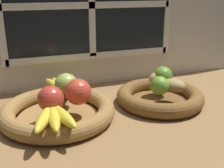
# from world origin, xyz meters

# --- Properties ---
(ground_plane) EXTENTS (1.40, 0.90, 0.03)m
(ground_plane) POSITION_xyz_m (0.00, 0.00, -0.01)
(ground_plane) COLOR olive
(back_wall) EXTENTS (1.40, 0.05, 0.55)m
(back_wall) POSITION_xyz_m (0.00, 0.30, 0.28)
(back_wall) COLOR silver
(back_wall) RESTS_ON ground_plane
(fruit_bowl_left) EXTENTS (0.34, 0.34, 0.05)m
(fruit_bowl_left) POSITION_xyz_m (-0.18, 0.02, 0.02)
(fruit_bowl_left) COLOR olive
(fruit_bowl_left) RESTS_ON ground_plane
(fruit_bowl_right) EXTENTS (0.29, 0.29, 0.05)m
(fruit_bowl_right) POSITION_xyz_m (0.16, 0.02, 0.02)
(fruit_bowl_right) COLOR brown
(fruit_bowl_right) RESTS_ON ground_plane
(apple_red_front) EXTENTS (0.07, 0.07, 0.07)m
(apple_red_front) POSITION_xyz_m (-0.21, -0.03, 0.09)
(apple_red_front) COLOR #B73828
(apple_red_front) RESTS_ON fruit_bowl_left
(apple_red_right) EXTENTS (0.08, 0.08, 0.08)m
(apple_red_right) POSITION_xyz_m (-0.13, -0.01, 0.09)
(apple_red_right) COLOR #CC422D
(apple_red_right) RESTS_ON fruit_bowl_left
(apple_green_back) EXTENTS (0.07, 0.07, 0.07)m
(apple_green_back) POSITION_xyz_m (-0.15, 0.07, 0.09)
(apple_green_back) COLOR #99B74C
(apple_green_back) RESTS_ON fruit_bowl_left
(banana_bunch_front) EXTENTS (0.12, 0.17, 0.03)m
(banana_bunch_front) POSITION_xyz_m (-0.21, -0.09, 0.06)
(banana_bunch_front) COLOR yellow
(banana_bunch_front) RESTS_ON fruit_bowl_left
(banana_bunch_back) EXTENTS (0.12, 0.17, 0.03)m
(banana_bunch_back) POSITION_xyz_m (-0.15, 0.13, 0.06)
(banana_bunch_back) COLOR yellow
(banana_bunch_back) RESTS_ON fruit_bowl_left
(potato_back) EXTENTS (0.08, 0.05, 0.05)m
(potato_back) POSITION_xyz_m (0.18, 0.06, 0.07)
(potato_back) COLOR tan
(potato_back) RESTS_ON fruit_bowl_right
(potato_small) EXTENTS (0.09, 0.10, 0.04)m
(potato_small) POSITION_xyz_m (0.19, -0.01, 0.07)
(potato_small) COLOR #A38451
(potato_small) RESTS_ON fruit_bowl_right
(lime_near) EXTENTS (0.06, 0.06, 0.06)m
(lime_near) POSITION_xyz_m (0.13, -0.02, 0.08)
(lime_near) COLOR #6B9E33
(lime_near) RESTS_ON fruit_bowl_right
(lime_far) EXTENTS (0.07, 0.07, 0.07)m
(lime_far) POSITION_xyz_m (0.19, 0.06, 0.08)
(lime_far) COLOR olive
(lime_far) RESTS_ON fruit_bowl_right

